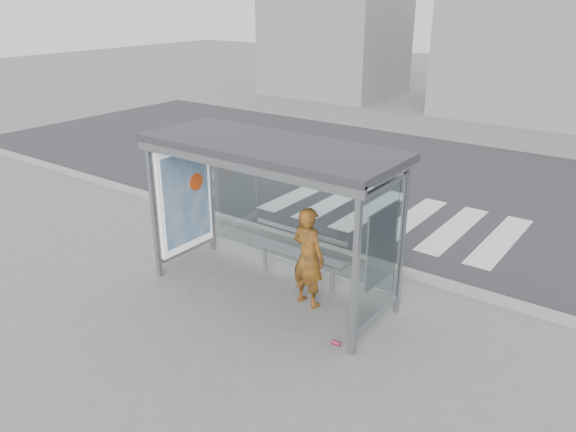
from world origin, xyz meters
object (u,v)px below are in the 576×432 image
Objects in this scene: bus_shelter at (254,177)px; soda_can at (336,343)px; person at (308,257)px; bench at (298,253)px.

soda_can is (2.09, -0.72, -1.95)m from bus_shelter.
person is 0.80m from bench.
bench is 2.07m from soda_can.
bus_shelter is 1.57m from person.
bus_shelter is 2.94m from soda_can.
person is at bearing 143.99° from soda_can.
bench is (0.51, 0.52, -1.41)m from bus_shelter.
bus_shelter reaches higher than bench.
person is at bearing 0.99° from bus_shelter.
bench is (-0.56, 0.50, -0.27)m from person.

